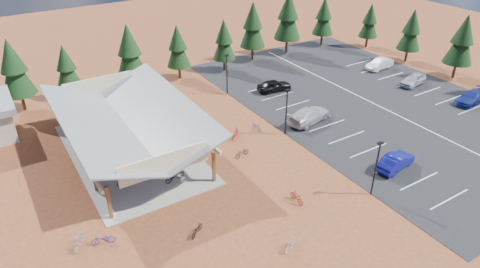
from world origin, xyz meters
TOP-DOWN VIEW (x-y plane):
  - ground at (0.00, 0.00)m, footprint 140.00×140.00m
  - asphalt_lot at (18.50, 3.00)m, footprint 27.00×44.00m
  - concrete_pad at (-10.00, 7.00)m, footprint 10.60×18.60m
  - bike_pavilion at (-10.00, 7.00)m, footprint 11.65×19.40m
  - lamp_post_0 at (5.00, -10.00)m, footprint 0.50×0.25m
  - lamp_post_1 at (5.00, 2.00)m, footprint 0.50×0.25m
  - lamp_post_2 at (5.00, 14.00)m, footprint 0.50×0.25m
  - trash_bin_0 at (-4.27, 4.88)m, footprint 0.60×0.60m
  - trash_bin_1 at (-2.37, 5.41)m, footprint 0.60×0.60m
  - pine_1 at (-17.34, 22.60)m, footprint 3.69×3.69m
  - pine_2 at (-11.86, 22.90)m, footprint 2.94×2.94m
  - pine_3 at (-4.59, 21.07)m, footprint 3.73×3.73m
  - pine_4 at (2.13, 21.83)m, footprint 3.16×3.16m
  - pine_5 at (8.71, 21.04)m, footprint 3.14×3.14m
  - pine_6 at (14.45, 22.58)m, footprint 3.72×3.72m
  - pine_7 at (20.70, 22.38)m, footprint 4.11×4.11m
  - pine_8 at (27.92, 22.39)m, footprint 3.34×3.34m
  - pine_11 at (33.87, 2.25)m, footprint 3.73×3.73m
  - pine_12 at (33.52, 9.93)m, footprint 3.33×3.33m
  - pine_13 at (33.56, 17.84)m, footprint 2.99×2.99m
  - bike_0 at (-12.20, 2.21)m, footprint 1.71×0.78m
  - bike_1 at (-11.07, 3.96)m, footprint 1.77×0.95m
  - bike_2 at (-11.81, 6.96)m, footprint 1.90×0.89m
  - bike_3 at (-12.05, 14.50)m, footprint 1.88×1.04m
  - bike_4 at (-8.35, 0.43)m, footprint 1.97×0.90m
  - bike_5 at (-7.75, 6.34)m, footprint 1.72×0.67m
  - bike_6 at (-7.58, 10.79)m, footprint 1.91×1.18m
  - bike_7 at (-8.18, 14.80)m, footprint 1.80×0.67m
  - bike_9 at (-17.50, -3.11)m, footprint 1.47×1.78m
  - bike_10 at (-15.94, -3.82)m, footprint 1.81×1.05m
  - bike_11 at (-1.00, -7.45)m, footprint 0.50×1.67m
  - bike_12 at (-9.72, -6.51)m, footprint 1.60×1.35m
  - bike_13 at (-4.70, -11.39)m, footprint 1.63×1.04m
  - bike_14 at (3.00, 4.37)m, footprint 0.55×1.57m
  - bike_15 at (0.06, 4.00)m, footprint 1.77×1.54m
  - bike_16 at (-1.15, 0.72)m, footprint 1.83×0.99m
  - car_1 at (9.74, -8.42)m, footprint 4.61×2.24m
  - car_3 at (8.89, 2.79)m, footprint 5.94×3.35m
  - car_4 at (10.48, 11.52)m, footprint 4.56×2.32m
  - car_7 at (28.57, -3.89)m, footprint 5.20×2.41m
  - car_8 at (26.99, 3.42)m, footprint 4.55×2.37m
  - car_9 at (27.72, 9.77)m, footprint 4.57×1.90m

SIDE VIEW (x-z plane):
  - ground at x=0.00m, z-range 0.00..0.00m
  - asphalt_lot at x=18.50m, z-range 0.00..0.04m
  - concrete_pad at x=-10.00m, z-range 0.00..0.10m
  - bike_14 at x=3.00m, z-range 0.00..0.82m
  - bike_12 at x=-9.72m, z-range 0.00..0.82m
  - bike_10 at x=-15.94m, z-range 0.00..0.90m
  - trash_bin_0 at x=-4.27m, z-range 0.00..0.90m
  - trash_bin_1 at x=-2.37m, z-range 0.00..0.90m
  - bike_16 at x=-1.15m, z-range 0.00..0.91m
  - bike_13 at x=-4.70m, z-range 0.00..0.95m
  - bike_11 at x=-1.00m, z-range 0.00..1.00m
  - bike_0 at x=-12.20m, z-range 0.10..0.97m
  - bike_9 at x=-17.50m, z-range 0.00..1.09m
  - bike_15 at x=0.06m, z-range 0.00..1.10m
  - bike_6 at x=-7.58m, z-range 0.10..1.05m
  - bike_2 at x=-11.81m, z-range 0.10..1.06m
  - bike_4 at x=-8.35m, z-range 0.10..1.10m
  - bike_5 at x=-7.75m, z-range 0.10..1.11m
  - bike_1 at x=-11.07m, z-range 0.10..1.13m
  - bike_7 at x=-8.18m, z-range 0.10..1.16m
  - bike_3 at x=-12.05m, z-range 0.10..1.19m
  - car_1 at x=9.74m, z-range 0.04..1.50m
  - car_9 at x=27.72m, z-range 0.04..1.51m
  - car_7 at x=28.57m, z-range 0.04..1.51m
  - car_8 at x=26.99m, z-range 0.04..1.52m
  - car_4 at x=10.48m, z-range 0.04..1.53m
  - car_3 at x=8.89m, z-range 0.04..1.67m
  - lamp_post_0 at x=5.00m, z-range 0.41..5.55m
  - lamp_post_1 at x=5.00m, z-range 0.41..5.55m
  - lamp_post_2 at x=5.00m, z-range 0.41..5.55m
  - bike_pavilion at x=-10.00m, z-range 1.34..6.31m
  - pine_2 at x=-11.86m, z-range 0.75..7.61m
  - pine_13 at x=33.56m, z-range 0.77..7.74m
  - pine_5 at x=8.71m, z-range 0.81..8.12m
  - pine_4 at x=2.13m, z-range 0.81..8.18m
  - pine_12 at x=33.52m, z-range 0.86..8.62m
  - pine_8 at x=27.92m, z-range 0.86..8.65m
  - pine_1 at x=-17.34m, z-range 0.95..9.54m
  - pine_6 at x=14.45m, z-range 0.96..9.63m
  - pine_3 at x=-4.59m, z-range 0.96..9.64m
  - pine_11 at x=33.87m, z-range 0.96..9.65m
  - pine_7 at x=20.70m, z-range 1.06..10.62m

